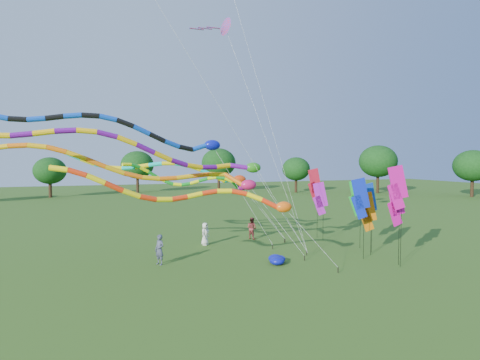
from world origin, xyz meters
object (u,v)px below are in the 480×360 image
object	(u,v)px
person_b	(160,250)
tube_kite_orange	(158,171)
person_c	(252,228)
blue_nylon_heap	(277,259)
person_a	(205,234)
tube_kite_red	(205,196)

from	to	relation	value
person_b	tube_kite_orange	bearing A→B (deg)	-43.11
person_b	person_c	world-z (taller)	person_b
blue_nylon_heap	person_a	size ratio (longest dim) A/B	0.84
tube_kite_red	person_a	world-z (taller)	tube_kite_red
tube_kite_orange	blue_nylon_heap	bearing A→B (deg)	-0.71
person_b	person_c	distance (m)	9.11
tube_kite_red	person_c	xyz separation A→B (m)	(5.95, 9.12, -3.40)
blue_nylon_heap	person_b	distance (m)	6.76
person_a	person_c	size ratio (longest dim) A/B	0.96
person_a	person_b	size ratio (longest dim) A/B	0.91
tube_kite_red	blue_nylon_heap	xyz separation A→B (m)	(4.86, 2.26, -4.01)
person_c	tube_kite_red	bearing A→B (deg)	115.16
person_a	blue_nylon_heap	bearing A→B (deg)	-113.89
tube_kite_red	person_a	bearing A→B (deg)	81.10
tube_kite_red	person_b	size ratio (longest dim) A/B	7.90
tube_kite_red	person_c	world-z (taller)	tube_kite_red
person_b	person_a	bearing A→B (deg)	104.90
tube_kite_red	person_b	distance (m)	5.51
blue_nylon_heap	tube_kite_red	bearing A→B (deg)	-155.10
tube_kite_orange	tube_kite_red	bearing A→B (deg)	-53.81
person_a	tube_kite_red	bearing A→B (deg)	-152.97
person_b	person_c	bearing A→B (deg)	90.49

